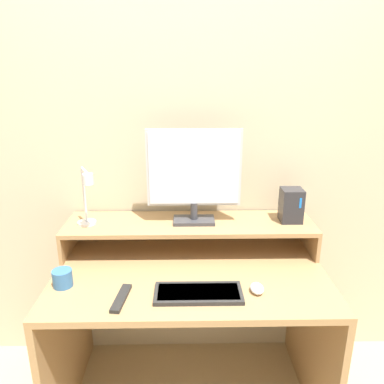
{
  "coord_description": "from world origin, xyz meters",
  "views": [
    {
      "loc": [
        -0.02,
        -1.19,
        1.65
      ],
      "look_at": [
        0.01,
        0.41,
        1.12
      ],
      "focal_mm": 35.0,
      "sensor_mm": 36.0,
      "label": 1
    }
  ],
  "objects_px": {
    "desk_lamp": "(87,198)",
    "keyboard": "(198,293)",
    "mouse": "(257,288)",
    "monitor": "(194,173)",
    "router_dock": "(291,205)",
    "mug": "(63,278)",
    "remote_control": "(121,298)"
  },
  "relations": [
    {
      "from": "monitor",
      "to": "remote_control",
      "type": "relative_size",
      "value": 2.46
    },
    {
      "from": "monitor",
      "to": "router_dock",
      "type": "bearing_deg",
      "value": 0.44
    },
    {
      "from": "remote_control",
      "to": "desk_lamp",
      "type": "bearing_deg",
      "value": 118.66
    },
    {
      "from": "keyboard",
      "to": "mouse",
      "type": "relative_size",
      "value": 4.44
    },
    {
      "from": "desk_lamp",
      "to": "mug",
      "type": "bearing_deg",
      "value": -102.91
    },
    {
      "from": "monitor",
      "to": "desk_lamp",
      "type": "bearing_deg",
      "value": -172.8
    },
    {
      "from": "remote_control",
      "to": "mug",
      "type": "bearing_deg",
      "value": 158.04
    },
    {
      "from": "monitor",
      "to": "remote_control",
      "type": "distance_m",
      "value": 0.68
    },
    {
      "from": "remote_control",
      "to": "keyboard",
      "type": "bearing_deg",
      "value": 5.0
    },
    {
      "from": "remote_control",
      "to": "monitor",
      "type": "bearing_deg",
      "value": 55.22
    },
    {
      "from": "mouse",
      "to": "monitor",
      "type": "bearing_deg",
      "value": 123.02
    },
    {
      "from": "remote_control",
      "to": "mug",
      "type": "height_order",
      "value": "mug"
    },
    {
      "from": "keyboard",
      "to": "mouse",
      "type": "xyz_separation_m",
      "value": [
        0.25,
        0.02,
        0.01
      ]
    },
    {
      "from": "remote_control",
      "to": "mug",
      "type": "xyz_separation_m",
      "value": [
        -0.27,
        0.11,
        0.03
      ]
    },
    {
      "from": "keyboard",
      "to": "mouse",
      "type": "bearing_deg",
      "value": 4.42
    },
    {
      "from": "desk_lamp",
      "to": "mouse",
      "type": "xyz_separation_m",
      "value": [
        0.78,
        -0.33,
        -0.3
      ]
    },
    {
      "from": "desk_lamp",
      "to": "keyboard",
      "type": "xyz_separation_m",
      "value": [
        0.53,
        -0.35,
        -0.3
      ]
    },
    {
      "from": "desk_lamp",
      "to": "keyboard",
      "type": "bearing_deg",
      "value": -33.8
    },
    {
      "from": "monitor",
      "to": "mug",
      "type": "xyz_separation_m",
      "value": [
        -0.58,
        -0.34,
        -0.38
      ]
    },
    {
      "from": "monitor",
      "to": "remote_control",
      "type": "xyz_separation_m",
      "value": [
        -0.31,
        -0.45,
        -0.41
      ]
    },
    {
      "from": "keyboard",
      "to": "mouse",
      "type": "height_order",
      "value": "mouse"
    },
    {
      "from": "desk_lamp",
      "to": "mug",
      "type": "height_order",
      "value": "desk_lamp"
    },
    {
      "from": "monitor",
      "to": "mug",
      "type": "bearing_deg",
      "value": -149.84
    },
    {
      "from": "mouse",
      "to": "remote_control",
      "type": "bearing_deg",
      "value": -175.25
    },
    {
      "from": "keyboard",
      "to": "desk_lamp",
      "type": "bearing_deg",
      "value": 146.2
    },
    {
      "from": "desk_lamp",
      "to": "mouse",
      "type": "bearing_deg",
      "value": -23.22
    },
    {
      "from": "mouse",
      "to": "keyboard",
      "type": "bearing_deg",
      "value": -175.58
    },
    {
      "from": "desk_lamp",
      "to": "router_dock",
      "type": "relative_size",
      "value": 1.73
    },
    {
      "from": "mouse",
      "to": "mug",
      "type": "height_order",
      "value": "mug"
    },
    {
      "from": "keyboard",
      "to": "mug",
      "type": "relative_size",
      "value": 4.34
    },
    {
      "from": "monitor",
      "to": "mouse",
      "type": "height_order",
      "value": "monitor"
    },
    {
      "from": "monitor",
      "to": "desk_lamp",
      "type": "relative_size",
      "value": 1.6
    }
  ]
}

